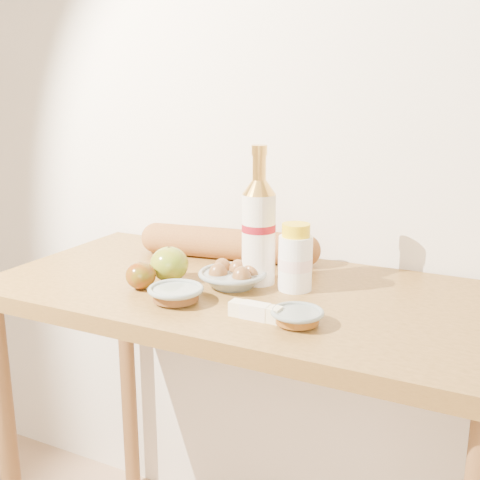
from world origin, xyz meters
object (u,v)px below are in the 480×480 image
table (246,336)px  baguette (228,244)px  bourbon_bottle (259,228)px  cream_bottle (295,259)px  egg_bowl (233,276)px

table → baguette: (-0.14, 0.19, 0.17)m
table → bourbon_bottle: (0.01, 0.04, 0.26)m
bourbon_bottle → cream_bottle: size_ratio=2.10×
cream_bottle → egg_bowl: (-0.14, -0.04, -0.05)m
table → baguette: size_ratio=2.35×
table → bourbon_bottle: bourbon_bottle is taller
bourbon_bottle → baguette: bourbon_bottle is taller
egg_bowl → cream_bottle: bearing=16.7°
cream_bottle → egg_bowl: cream_bottle is taller
cream_bottle → baguette: bearing=156.8°
bourbon_bottle → cream_bottle: bearing=-28.8°
table → egg_bowl: 0.15m
cream_bottle → baguette: size_ratio=0.30×
bourbon_bottle → baguette: 0.23m
baguette → table: bearing=-60.5°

